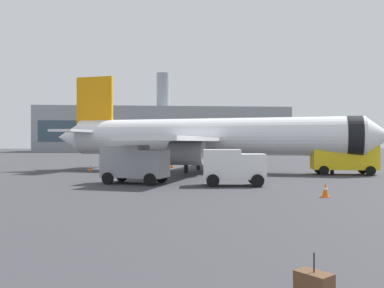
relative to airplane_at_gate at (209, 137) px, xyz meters
The scene contains 9 objects.
airplane_at_gate is the anchor object (origin of this frame).
service_truck 13.68m from the airplane_at_gate, 121.90° to the right, with size 5.28×3.95×2.90m.
fuel_truck 13.37m from the airplane_at_gate, 19.86° to the right, with size 6.36×3.69×3.20m.
cargo_van 13.79m from the airplane_at_gate, 90.09° to the right, with size 4.60×2.76×2.60m.
safety_cone_near 20.82m from the airplane_at_gate, 78.72° to the right, with size 0.44×0.44×0.83m.
safety_cone_mid 13.12m from the airplane_at_gate, behind, with size 0.44×0.44×0.70m.
safety_cone_far 9.86m from the airplane_at_gate, 158.90° to the right, with size 0.44×0.44×0.79m.
safety_cone_outer 8.67m from the airplane_at_gate, 116.39° to the left, with size 0.44×0.44×0.75m.
terminal_building 97.64m from the airplane_at_gate, 91.43° to the left, with size 81.63×21.96×26.50m.
Camera 1 is at (-0.14, -3.14, 3.12)m, focal length 38.63 mm.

